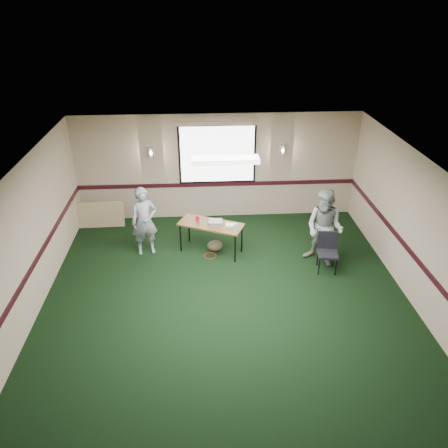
{
  "coord_description": "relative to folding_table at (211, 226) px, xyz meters",
  "views": [
    {
      "loc": [
        -0.47,
        -6.23,
        5.28
      ],
      "look_at": [
        0.0,
        1.3,
        1.2
      ],
      "focal_mm": 35.0,
      "sensor_mm": 36.0,
      "label": 1
    }
  ],
  "objects": [
    {
      "name": "ground",
      "position": [
        0.23,
        -2.23,
        -0.66
      ],
      "size": [
        8.0,
        8.0,
        0.0
      ],
      "primitive_type": "plane",
      "color": "black",
      "rests_on": "ground"
    },
    {
      "name": "room_shell",
      "position": [
        0.23,
        -0.11,
        0.92
      ],
      "size": [
        8.0,
        8.02,
        8.0
      ],
      "color": "tan",
      "rests_on": "ground"
    },
    {
      "name": "folding_table",
      "position": [
        0.0,
        0.0,
        0.0
      ],
      "size": [
        1.52,
        1.1,
        0.71
      ],
      "rotation": [
        0.0,
        0.0,
        -0.42
      ],
      "color": "#523617",
      "rests_on": "ground"
    },
    {
      "name": "projector",
      "position": [
        0.1,
        -0.04,
        0.1
      ],
      "size": [
        0.31,
        0.26,
        0.1
      ],
      "primitive_type": "cube",
      "rotation": [
        0.0,
        0.0,
        -0.05
      ],
      "color": "gray",
      "rests_on": "folding_table"
    },
    {
      "name": "game_console",
      "position": [
        0.41,
        -0.13,
        0.08
      ],
      "size": [
        0.22,
        0.2,
        0.05
      ],
      "primitive_type": "cube",
      "rotation": [
        0.0,
        0.0,
        -0.27
      ],
      "color": "silver",
      "rests_on": "folding_table"
    },
    {
      "name": "red_cup",
      "position": [
        -0.29,
        0.16,
        0.12
      ],
      "size": [
        0.09,
        0.09,
        0.13
      ],
      "primitive_type": "cylinder",
      "color": "red",
      "rests_on": "folding_table"
    },
    {
      "name": "water_bottle",
      "position": [
        0.52,
        -0.38,
        0.15
      ],
      "size": [
        0.06,
        0.06,
        0.19
      ],
      "primitive_type": "cylinder",
      "color": "#95CFF4",
      "rests_on": "folding_table"
    },
    {
      "name": "duffel_bag",
      "position": [
        0.09,
        0.02,
        -0.53
      ],
      "size": [
        0.41,
        0.34,
        0.26
      ],
      "primitive_type": "ellipsoid",
      "rotation": [
        0.0,
        0.0,
        0.2
      ],
      "color": "#423E26",
      "rests_on": "ground"
    },
    {
      "name": "cable_coil",
      "position": [
        -0.03,
        -0.2,
        -0.65
      ],
      "size": [
        0.36,
        0.36,
        0.01
      ],
      "primitive_type": "torus",
      "rotation": [
        0.0,
        0.0,
        -0.36
      ],
      "color": "#B41816",
      "rests_on": "ground"
    },
    {
      "name": "folded_table",
      "position": [
        -2.77,
        1.37,
        -0.33
      ],
      "size": [
        1.27,
        0.22,
        0.65
      ],
      "primitive_type": "cube",
      "rotation": [
        -0.21,
        0.0,
        0.02
      ],
      "color": "tan",
      "rests_on": "ground"
    },
    {
      "name": "conference_chair",
      "position": [
        2.41,
        -0.84,
        -0.17
      ],
      "size": [
        0.47,
        0.48,
        0.84
      ],
      "rotation": [
        0.0,
        0.0,
        -0.16
      ],
      "color": "black",
      "rests_on": "ground"
    },
    {
      "name": "person_left",
      "position": [
        -1.46,
        0.07,
        0.13
      ],
      "size": [
        0.64,
        0.49,
        1.57
      ],
      "primitive_type": "imported",
      "rotation": [
        0.0,
        0.0,
        0.23
      ],
      "color": "#3B4B83",
      "rests_on": "ground"
    },
    {
      "name": "person_right",
      "position": [
        2.37,
        -0.61,
        0.2
      ],
      "size": [
        1.05,
        1.03,
        1.7
      ],
      "primitive_type": "imported",
      "rotation": [
        0.0,
        0.0,
        -0.71
      ],
      "color": "#6D83AA",
      "rests_on": "ground"
    }
  ]
}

